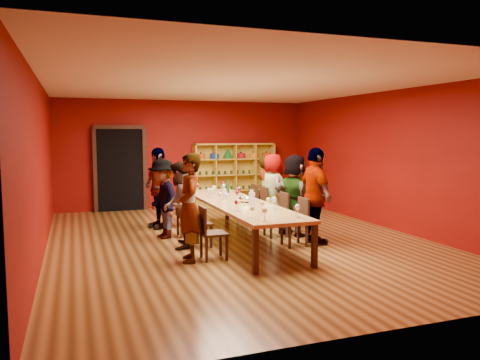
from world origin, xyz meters
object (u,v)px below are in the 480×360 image
at_px(chair_person_right_1, 298,219).
at_px(chair_person_right_3, 260,205).
at_px(person_left_4, 159,188).
at_px(spittoon_bowl, 246,199).
at_px(person_left_2, 179,205).
at_px(chair_person_left_1, 209,230).
at_px(person_right_4, 266,189).
at_px(chair_person_left_3, 184,212).
at_px(chair_person_left_2, 195,220).
at_px(chair_person_right_4, 250,201).
at_px(shelving_unit, 234,171).
at_px(person_left_3, 163,199).
at_px(person_right_1, 315,196).
at_px(chair_person_right_2, 279,212).
at_px(wine_bottle, 228,188).
at_px(tasting_table, 238,205).
at_px(person_right_3, 273,190).
at_px(person_left_1, 189,208).
at_px(chair_person_left_4, 174,205).
at_px(person_right_2, 295,195).

xyz_separation_m(chair_person_right_1, chair_person_right_3, (0.00, 1.90, 0.00)).
relative_size(person_left_4, spittoon_bowl, 6.26).
bearing_deg(person_left_2, chair_person_left_1, 37.59).
xyz_separation_m(person_left_2, person_right_4, (2.51, 1.95, -0.02)).
xyz_separation_m(chair_person_left_3, chair_person_right_1, (1.82, -1.48, 0.00)).
xyz_separation_m(chair_person_left_2, chair_person_right_4, (1.82, 1.95, 0.00)).
height_order(shelving_unit, chair_person_right_1, shelving_unit).
distance_m(person_left_3, person_right_1, 2.99).
bearing_deg(chair_person_right_4, chair_person_right_1, -90.00).
bearing_deg(person_left_3, chair_person_right_4, 103.72).
relative_size(chair_person_left_3, person_left_4, 0.50).
height_order(person_left_3, chair_person_right_4, person_left_3).
bearing_deg(chair_person_left_3, chair_person_left_1, -90.00).
distance_m(chair_person_right_2, wine_bottle, 1.57).
distance_m(tasting_table, chair_person_right_2, 0.94).
bearing_deg(person_right_1, person_right_4, -0.52).
xyz_separation_m(person_left_3, person_right_4, (2.63, 1.01, -0.02)).
height_order(person_left_4, person_right_3, person_left_4).
bearing_deg(tasting_table, chair_person_right_3, 50.88).
bearing_deg(chair_person_right_1, chair_person_right_3, 90.00).
distance_m(person_left_3, person_right_3, 2.59).
bearing_deg(chair_person_left_2, person_right_1, -14.14).
bearing_deg(person_left_3, person_left_2, -3.09).
xyz_separation_m(person_left_4, chair_person_right_2, (2.15, -1.66, -0.39)).
bearing_deg(tasting_table, chair_person_right_1, -40.45).
relative_size(person_left_2, chair_person_right_1, 1.77).
xyz_separation_m(chair_person_right_4, spittoon_bowl, (-0.76, -1.76, 0.32)).
xyz_separation_m(person_left_1, person_left_4, (-0.00, 2.88, 0.01)).
bearing_deg(chair_person_left_2, tasting_table, 14.13).
distance_m(shelving_unit, chair_person_right_3, 3.27).
xyz_separation_m(person_left_3, chair_person_left_4, (0.42, 1.02, -0.30)).
bearing_deg(chair_person_right_3, person_right_3, -0.00).
relative_size(person_left_3, person_right_1, 0.87).
xyz_separation_m(chair_person_left_1, chair_person_left_4, (0.00, 2.88, 0.00)).
height_order(chair_person_left_1, chair_person_left_2, same).
bearing_deg(chair_person_left_4, person_left_4, 180.00).
distance_m(person_right_3, person_right_4, 0.61).
bearing_deg(shelving_unit, person_left_1, -115.71).
bearing_deg(person_left_3, person_left_4, 164.13).
bearing_deg(chair_person_right_3, person_right_2, -71.53).
bearing_deg(chair_person_right_2, chair_person_left_2, -170.66).
xyz_separation_m(chair_person_left_1, person_left_3, (-0.42, 1.85, 0.30)).
bearing_deg(person_right_2, person_left_4, 41.05).
height_order(chair_person_right_1, chair_person_right_2, same).
height_order(person_left_2, chair_person_left_3, person_left_2).
xyz_separation_m(chair_person_left_3, person_left_3, (-0.42, 0.00, 0.30)).
distance_m(person_left_1, chair_person_right_4, 3.60).
bearing_deg(chair_person_left_1, person_right_1, 9.73).
height_order(person_left_1, person_left_4, person_left_4).
bearing_deg(chair_person_right_4, tasting_table, -117.88).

